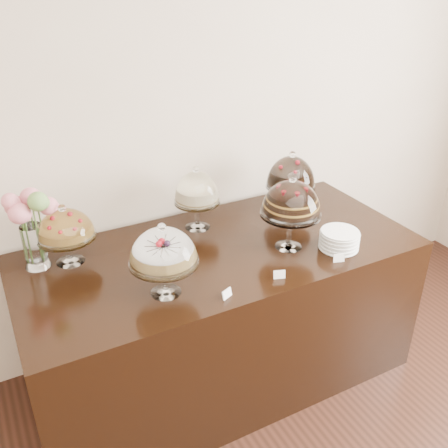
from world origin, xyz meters
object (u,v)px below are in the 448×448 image
cake_stand_sugar_sponge (163,250)px  plate_stack (339,240)px  cake_stand_cheesecake (197,190)px  cake_stand_choco_layer (291,201)px  display_counter (220,314)px  cake_stand_fruit_tart (65,227)px  flower_vase (30,219)px  cake_stand_dark_choco (291,174)px

cake_stand_sugar_sponge → plate_stack: cake_stand_sugar_sponge is taller
cake_stand_sugar_sponge → cake_stand_cheesecake: 0.67m
cake_stand_cheesecake → cake_stand_choco_layer: bearing=-51.8°
display_counter → cake_stand_fruit_tart: 1.03m
display_counter → cake_stand_fruit_tart: (-0.75, 0.26, 0.66)m
cake_stand_fruit_tart → flower_vase: flower_vase is taller
cake_stand_fruit_tart → flower_vase: 0.17m
display_counter → cake_stand_dark_choco: bearing=19.7°
display_counter → cake_stand_choco_layer: 0.82m
cake_stand_choco_layer → cake_stand_fruit_tart: (-1.11, 0.41, -0.07)m
cake_stand_sugar_sponge → cake_stand_choco_layer: cake_stand_choco_layer is taller
cake_stand_sugar_sponge → cake_stand_fruit_tart: (-0.34, 0.49, -0.03)m
cake_stand_cheesecake → flower_vase: flower_vase is taller
cake_stand_sugar_sponge → cake_stand_dark_choco: size_ratio=0.94×
display_counter → cake_stand_dark_choco: 0.95m
display_counter → plate_stack: (0.58, -0.30, 0.50)m
cake_stand_sugar_sponge → cake_stand_cheesecake: size_ratio=0.96×
cake_stand_choco_layer → cake_stand_fruit_tart: cake_stand_choco_layer is taller
cake_stand_fruit_tart → cake_stand_choco_layer: bearing=-20.3°
cake_stand_dark_choco → plate_stack: bearing=-92.2°
cake_stand_cheesecake → cake_stand_fruit_tart: size_ratio=1.17×
cake_stand_sugar_sponge → cake_stand_choco_layer: 0.77m
cake_stand_fruit_tart → flower_vase: bearing=167.5°
cake_stand_choco_layer → plate_stack: size_ratio=2.01×
display_counter → plate_stack: size_ratio=10.42×
display_counter → cake_stand_choco_layer: bearing=-23.3°
cake_stand_choco_layer → cake_stand_cheesecake: 0.56m
cake_stand_sugar_sponge → cake_stand_dark_choco: bearing=24.0°
display_counter → cake_stand_choco_layer: (0.35, -0.15, 0.73)m
cake_stand_dark_choco → flower_vase: bearing=177.1°
cake_stand_sugar_sponge → cake_stand_fruit_tart: cake_stand_sugar_sponge is taller
display_counter → cake_stand_dark_choco: size_ratio=5.53×
flower_vase → cake_stand_dark_choco: bearing=-2.9°
plate_stack → cake_stand_cheesecake: bearing=134.7°
plate_stack → cake_stand_fruit_tart: bearing=157.5°
cake_stand_cheesecake → cake_stand_fruit_tart: bearing=-177.4°
cake_stand_fruit_tart → flower_vase: size_ratio=0.76×
cake_stand_sugar_sponge → cake_stand_dark_choco: 1.11m
cake_stand_choco_layer → cake_stand_dark_choco: size_ratio=1.07×
cake_stand_fruit_tart → flower_vase: (-0.16, 0.03, 0.07)m
display_counter → cake_stand_cheesecake: (0.00, 0.29, 0.69)m
cake_stand_cheesecake → plate_stack: (0.58, -0.59, -0.19)m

